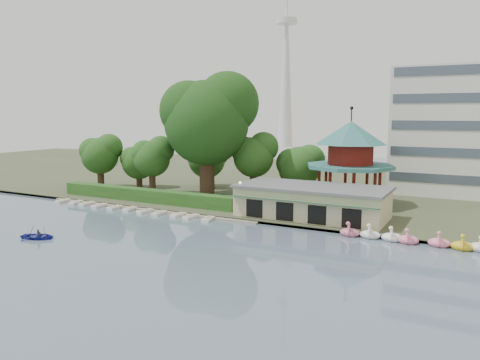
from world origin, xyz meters
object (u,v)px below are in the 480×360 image
Objects in this scene: dock at (147,209)px; big_tree at (208,116)px; pavilion at (350,154)px; rowboat_with_passengers at (38,234)px; boathouse at (312,201)px.

dock is 17.01m from big_tree.
pavilion reaches higher than rowboat_with_passengers.
boathouse reaches higher than dock.
boathouse is (22.00, 4.77, 2.25)m from dock.
pavilion is at bearing 31.66° from dock.
dock is 17.19m from rowboat_with_passengers.
boathouse is at bearing 43.95° from rowboat_with_passengers.
pavilion is 41.04m from rowboat_with_passengers.
dock is at bearing -167.76° from boathouse.
rowboat_with_passengers is at bearing -97.96° from big_tree.
big_tree is at bearing 73.91° from dock.
pavilion is (24.00, 14.80, 7.36)m from dock.
boathouse is 0.97× the size of big_tree.
rowboat_with_passengers is (-3.94, -28.18, -12.17)m from big_tree.
dock is at bearing 87.45° from rowboat_with_passengers.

